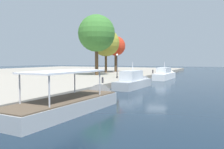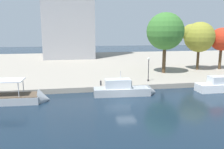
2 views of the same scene
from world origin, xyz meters
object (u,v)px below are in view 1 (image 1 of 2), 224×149
mooring_bollard_1 (153,71)px  tree_1 (105,42)px  motor_yacht_2 (165,75)px  lamp_post (117,64)px  motor_yacht_1 (135,83)px  tree_0 (96,33)px  tree_2 (115,46)px  tour_boat_0 (73,105)px  mooring_bollard_0 (103,80)px

mooring_bollard_1 → tree_1: tree_1 is taller
motor_yacht_2 → lamp_post: 12.64m
mooring_bollard_1 → lamp_post: bearing=174.0°
motor_yacht_1 → tree_0: (10.57, 11.92, 8.30)m
tree_2 → tree_1: bearing=179.7°
tour_boat_0 → tree_1: tree_1 is taller
tour_boat_0 → tree_0: tree_0 is taller
motor_yacht_2 → tour_boat_0: bearing=-178.4°
tree_0 → tree_2: size_ratio=1.32×
motor_yacht_2 → tree_0: size_ratio=0.88×
motor_yacht_1 → tree_0: 17.96m
tree_0 → tree_2: (14.10, 2.16, -1.79)m
mooring_bollard_0 → tree_2: (27.76, 10.81, 5.98)m
mooring_bollard_0 → lamp_post: size_ratio=0.19×
motor_yacht_2 → tree_0: bearing=115.7°
tree_1 → mooring_bollard_0: bearing=-154.0°
motor_yacht_1 → tree_2: bearing=33.0°
mooring_bollard_1 → tree_2: bearing=70.0°
mooring_bollard_0 → tree_1: 25.58m
motor_yacht_1 → motor_yacht_2: bearing=1.5°
mooring_bollard_1 → tree_1: (-1.63, 10.87, 6.67)m
tour_boat_0 → tree_2: 43.57m
tour_boat_0 → tree_1: (34.78, 14.96, 7.51)m
mooring_bollard_0 → motor_yacht_2: bearing=-11.0°
mooring_bollard_0 → mooring_bollard_1: mooring_bollard_1 is taller
mooring_bollard_1 → tree_2: tree_2 is taller
motor_yacht_2 → lamp_post: size_ratio=2.62×
motor_yacht_2 → tree_1: bearing=80.1°
motor_yacht_2 → tree_1: (2.79, 14.59, 7.19)m
motor_yacht_2 → tree_2: bearing=61.0°
motor_yacht_1 → motor_yacht_2: 16.30m
tree_0 → motor_yacht_1: bearing=-131.6°
tour_boat_0 → mooring_bollard_0: bearing=20.9°
motor_yacht_2 → tree_2: 18.00m
mooring_bollard_1 → tree_0: (-10.15, 8.69, 7.74)m
motor_yacht_2 → tree_0: 15.96m
mooring_bollard_0 → tree_2: size_ratio=0.09×
motor_yacht_1 → tree_0: bearing=51.7°
mooring_bollard_0 → lamp_post: (8.19, 1.61, 1.92)m
tree_0 → tree_1: 8.86m
tour_boat_0 → mooring_bollard_1: bearing=9.1°
mooring_bollard_0 → tree_0: (13.66, 8.65, 7.78)m
motor_yacht_2 → motor_yacht_1: bearing=179.2°
tree_1 → lamp_post: bearing=-146.6°
tree_0 → tree_2: bearing=8.7°
tour_boat_0 → mooring_bollard_1: size_ratio=13.65×
mooring_bollard_1 → tree_0: size_ratio=0.07×
lamp_post → tree_0: (5.47, 7.04, 5.86)m
motor_yacht_1 → tree_1: bearing=39.7°
tree_0 → tree_1: (8.52, 2.19, -1.07)m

